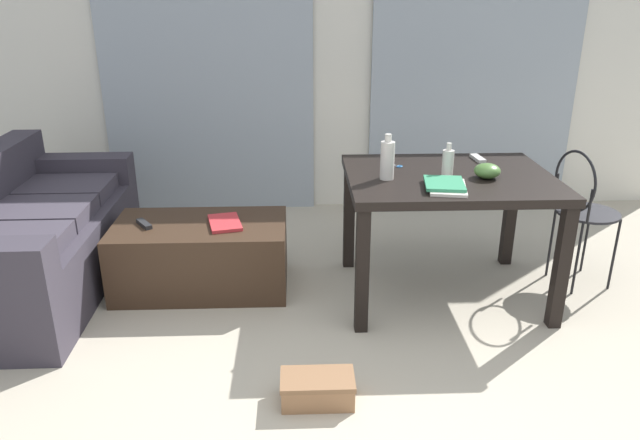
% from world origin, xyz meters
% --- Properties ---
extents(ground_plane, '(7.32, 7.32, 0.00)m').
position_xyz_m(ground_plane, '(0.00, 1.13, 0.00)').
color(ground_plane, '#B2A893').
extents(wall_back, '(5.58, 0.10, 2.57)m').
position_xyz_m(wall_back, '(0.00, 3.05, 1.29)').
color(wall_back, silver).
rests_on(wall_back, ground).
extents(curtains, '(3.82, 0.03, 2.27)m').
position_xyz_m(curtains, '(0.00, 2.97, 1.13)').
color(curtains, '#99A3AD').
rests_on(curtains, ground).
extents(couch, '(0.85, 1.79, 0.81)m').
position_xyz_m(couch, '(-2.02, 1.55, 0.32)').
color(couch, '#38333D').
rests_on(couch, ground).
extents(coffee_table, '(1.05, 0.59, 0.42)m').
position_xyz_m(coffee_table, '(-0.97, 1.52, 0.21)').
color(coffee_table, '#382619').
rests_on(coffee_table, ground).
extents(craft_table, '(1.17, 0.92, 0.76)m').
position_xyz_m(craft_table, '(0.50, 1.37, 0.66)').
color(craft_table, black).
rests_on(craft_table, ground).
extents(wire_chair, '(0.37, 0.40, 0.87)m').
position_xyz_m(wire_chair, '(1.35, 1.46, 0.55)').
color(wire_chair, black).
rests_on(wire_chair, ground).
extents(bottle_near, '(0.06, 0.06, 0.19)m').
position_xyz_m(bottle_near, '(0.48, 1.34, 0.84)').
color(bottle_near, beige).
rests_on(bottle_near, craft_table).
extents(bottle_far, '(0.08, 0.08, 0.26)m').
position_xyz_m(bottle_far, '(0.13, 1.30, 0.87)').
color(bottle_far, beige).
rests_on(bottle_far, craft_table).
extents(bowl, '(0.15, 0.15, 0.08)m').
position_xyz_m(bowl, '(0.69, 1.29, 0.80)').
color(bowl, '#477033').
rests_on(bowl, craft_table).
extents(book_stack, '(0.25, 0.31, 0.03)m').
position_xyz_m(book_stack, '(0.42, 1.12, 0.78)').
color(book_stack, silver).
rests_on(book_stack, craft_table).
extents(tv_remote_on_table, '(0.06, 0.16, 0.02)m').
position_xyz_m(tv_remote_on_table, '(0.75, 1.67, 0.77)').
color(tv_remote_on_table, '#B7B7B2').
rests_on(tv_remote_on_table, craft_table).
extents(scissors, '(0.10, 0.09, 0.00)m').
position_xyz_m(scissors, '(0.22, 1.55, 0.76)').
color(scissors, '#9EA0A5').
rests_on(scissors, craft_table).
extents(tv_remote_primary, '(0.12, 0.15, 0.02)m').
position_xyz_m(tv_remote_primary, '(-1.30, 1.49, 0.44)').
color(tv_remote_primary, '#232326').
rests_on(tv_remote_primary, coffee_table).
extents(magazine, '(0.24, 0.32, 0.02)m').
position_xyz_m(magazine, '(-0.81, 1.50, 0.43)').
color(magazine, red).
rests_on(magazine, coffee_table).
extents(shoebox, '(0.34, 0.19, 0.13)m').
position_xyz_m(shoebox, '(-0.29, 0.36, 0.07)').
color(shoebox, '#996B47').
rests_on(shoebox, ground).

